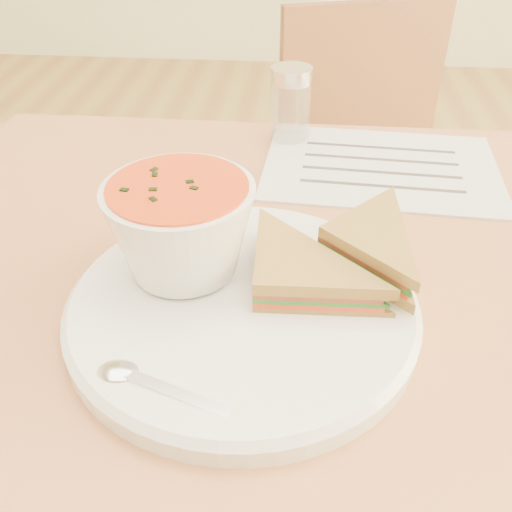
# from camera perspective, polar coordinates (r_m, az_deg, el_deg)

# --- Properties ---
(dining_table) EXTENTS (1.00, 0.70, 0.75)m
(dining_table) POSITION_cam_1_polar(r_m,az_deg,el_deg) (0.84, 7.72, -22.39)
(dining_table) COLOR brown
(dining_table) RESTS_ON floor
(chair_far) EXTENTS (0.46, 0.46, 0.82)m
(chair_far) POSITION_cam_1_polar(r_m,az_deg,el_deg) (1.28, 12.04, 3.74)
(chair_far) COLOR brown
(chair_far) RESTS_ON floor
(plate) EXTENTS (0.36, 0.36, 0.02)m
(plate) POSITION_cam_1_polar(r_m,az_deg,el_deg) (0.50, -1.36, -5.22)
(plate) COLOR white
(plate) RESTS_ON dining_table
(soup_bowl) EXTENTS (0.13, 0.13, 0.09)m
(soup_bowl) POSITION_cam_1_polar(r_m,az_deg,el_deg) (0.50, -7.44, 2.31)
(soup_bowl) COLOR white
(soup_bowl) RESTS_ON plate
(sandwich_half_a) EXTENTS (0.12, 0.12, 0.04)m
(sandwich_half_a) POSITION_cam_1_polar(r_m,az_deg,el_deg) (0.46, -0.37, -4.62)
(sandwich_half_a) COLOR olive
(sandwich_half_a) RESTS_ON plate
(sandwich_half_b) EXTENTS (0.15, 0.15, 0.03)m
(sandwich_half_b) POSITION_cam_1_polar(r_m,az_deg,el_deg) (0.51, 6.17, 1.41)
(sandwich_half_b) COLOR olive
(sandwich_half_b) RESTS_ON plate
(spoon) EXTENTS (0.16, 0.08, 0.01)m
(spoon) POSITION_cam_1_polar(r_m,az_deg,el_deg) (0.42, -8.24, -13.43)
(spoon) COLOR silver
(spoon) RESTS_ON plate
(paper_menu) EXTENTS (0.30, 0.23, 0.00)m
(paper_menu) POSITION_cam_1_polar(r_m,az_deg,el_deg) (0.74, 12.36, 8.70)
(paper_menu) COLOR silver
(paper_menu) RESTS_ON dining_table
(condiment_shaker) EXTENTS (0.06, 0.06, 0.10)m
(condiment_shaker) POSITION_cam_1_polar(r_m,az_deg,el_deg) (0.79, 3.48, 14.90)
(condiment_shaker) COLOR silver
(condiment_shaker) RESTS_ON dining_table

